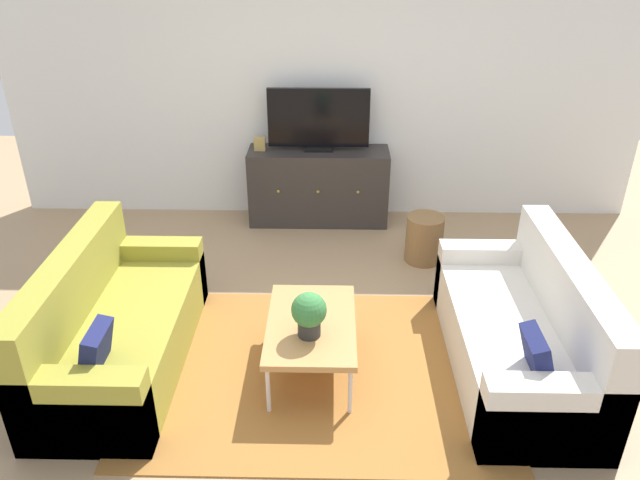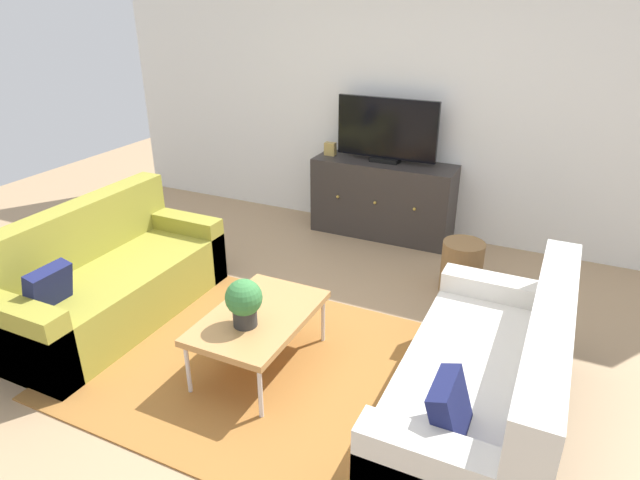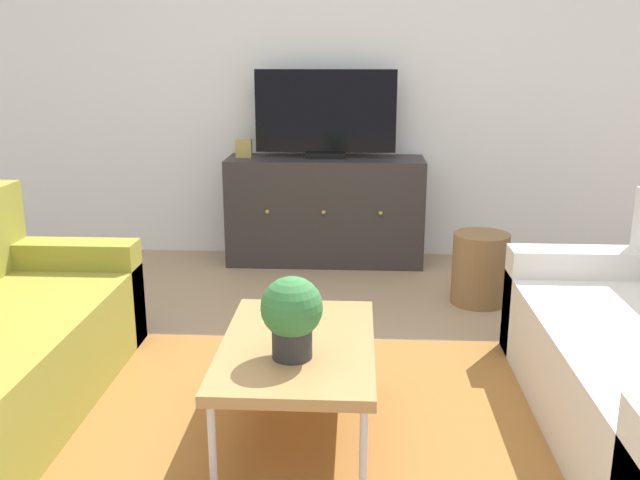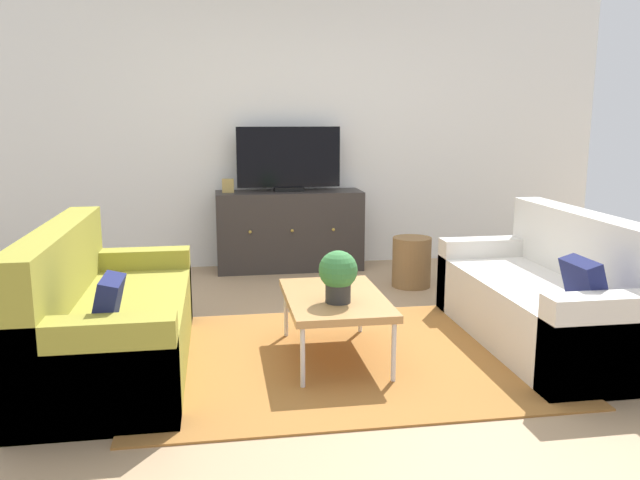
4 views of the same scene
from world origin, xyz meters
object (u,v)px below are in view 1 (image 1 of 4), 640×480
at_px(flat_screen_tv, 319,120).
at_px(mantel_clock, 260,144).
at_px(wicker_basket, 424,239).
at_px(couch_left_side, 111,330).
at_px(couch_right_side, 527,335).
at_px(coffee_table, 311,326).
at_px(potted_plant, 309,313).
at_px(tv_console, 319,186).

relative_size(flat_screen_tv, mantel_clock, 7.65).
distance_m(mantel_clock, wicker_basket, 1.88).
bearing_deg(couch_left_side, mantel_clock, 71.35).
bearing_deg(wicker_basket, flat_screen_tv, 139.35).
relative_size(couch_left_side, couch_right_side, 1.00).
bearing_deg(flat_screen_tv, couch_left_side, -120.06).
relative_size(coffee_table, potted_plant, 3.00).
bearing_deg(potted_plant, couch_right_side, 7.00).
distance_m(tv_console, flat_screen_tv, 0.69).
height_order(mantel_clock, wicker_basket, mantel_clock).
distance_m(couch_right_side, flat_screen_tv, 2.93).
distance_m(coffee_table, flat_screen_tv, 2.53).
height_order(tv_console, wicker_basket, tv_console).
xyz_separation_m(couch_right_side, wicker_basket, (-0.50, 1.55, -0.07)).
height_order(couch_left_side, potted_plant, couch_left_side).
bearing_deg(mantel_clock, coffee_table, -76.21).
relative_size(tv_console, wicker_basket, 3.21).
bearing_deg(couch_right_side, flat_screen_tv, 121.79).
height_order(couch_left_side, mantel_clock, mantel_clock).
height_order(couch_right_side, coffee_table, couch_right_side).
relative_size(potted_plant, mantel_clock, 2.39).
height_order(coffee_table, tv_console, tv_console).
xyz_separation_m(couch_left_side, coffee_table, (1.39, -0.04, 0.09)).
bearing_deg(wicker_basket, couch_left_side, -146.93).
bearing_deg(potted_plant, coffee_table, 86.77).
bearing_deg(potted_plant, mantel_clock, 102.88).
bearing_deg(mantel_clock, potted_plant, -77.12).
height_order(couch_right_side, mantel_clock, mantel_clock).
xyz_separation_m(coffee_table, potted_plant, (-0.01, -0.14, 0.20)).
bearing_deg(flat_screen_tv, mantel_clock, -178.04).
bearing_deg(couch_right_side, potted_plant, -173.00).
relative_size(couch_right_side, wicker_basket, 4.04).
bearing_deg(wicker_basket, potted_plant, -119.76).
relative_size(flat_screen_tv, wicker_basket, 2.26).
bearing_deg(mantel_clock, wicker_basket, -27.78).
bearing_deg(wicker_basket, coffee_table, -121.72).
distance_m(couch_right_side, mantel_clock, 3.20).
height_order(tv_console, flat_screen_tv, flat_screen_tv).
distance_m(couch_left_side, flat_screen_tv, 2.88).
height_order(potted_plant, wicker_basket, potted_plant).
height_order(couch_right_side, potted_plant, couch_right_side).
bearing_deg(couch_right_side, coffee_table, -178.46).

